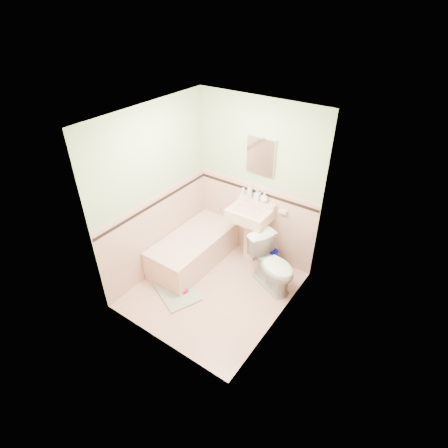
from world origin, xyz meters
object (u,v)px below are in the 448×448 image
Objects in this scene: bathtub at (194,250)px; bucket at (271,256)px; soap_bottle_mid at (258,195)px; soap_bottle_right at (264,197)px; medicine_cabinet at (261,156)px; soap_bottle_left at (250,191)px; shoe at (183,289)px; toilet at (273,265)px; sink at (249,235)px.

bathtub is 6.37× the size of bucket.
bathtub is 1.22m from bucket.
soap_bottle_right is (0.11, 0.00, -0.01)m from soap_bottle_mid.
bathtub is at bearing -132.58° from medicine_cabinet.
bathtub is 2.77× the size of medicine_cabinet.
soap_bottle_left is at bearing 176.10° from bucket.
bathtub is 1.32m from soap_bottle_mid.
soap_bottle_right is 0.66× the size of bucket.
soap_bottle_right is (0.80, 0.71, 0.87)m from bathtub.
soap_bottle_mid is (0.68, 0.71, 0.88)m from bathtub.
shoe is (0.30, -0.63, -0.17)m from bathtub.
toilet is at bearing 9.93° from bathtub.
medicine_cabinet is at bearing 12.75° from soap_bottle_left.
sink is 0.67m from toilet.
medicine_cabinet is at bearing 47.42° from bathtub.
bathtub is at bearing 129.72° from shoe.
medicine_cabinet is 3.47× the size of soap_bottle_right.
bathtub is at bearing -142.07° from sink.
toilet is (0.58, -0.52, -1.32)m from medicine_cabinet.
medicine_cabinet is at bearing 72.19° from toilet.
toilet is (0.72, -0.49, -0.74)m from soap_bottle_left.
medicine_cabinet is (0.68, 0.74, 1.47)m from bathtub.
bathtub is at bearing -127.63° from soap_bottle_left.
sink is 6.10× the size of soap_bottle_right.
medicine_cabinet is 3.55× the size of shoe.
bathtub reaches higher than bucket.
toilet is at bearing -46.21° from soap_bottle_right.
bathtub is 8.48× the size of soap_bottle_mid.
soap_bottle_left reaches higher than soap_bottle_mid.
soap_bottle_mid reaches higher than bucket.
soap_bottle_left is (-0.13, 0.18, 0.65)m from sink.
soap_bottle_mid is 1.16× the size of shoe.
bucket is (-0.25, 0.46, -0.27)m from toilet.
soap_bottle_right is 0.98m from toilet.
bucket is (0.22, -0.03, -0.98)m from soap_bottle_right.
soap_bottle_right reaches higher than bucket.
toilet is at bearing -34.31° from soap_bottle_left.
soap_bottle_left is at bearing 180.00° from soap_bottle_mid.
medicine_cabinet reaches higher than shoe.
shoe is at bearing -64.35° from bathtub.
soap_bottle_right is 1.76m from shoe.
soap_bottle_right is at bearing 0.00° from soap_bottle_mid.
sink is at bearing 85.94° from toilet.
sink reaches higher than bucket.
shoe is at bearing -100.32° from soap_bottle_left.
medicine_cabinet reaches higher than toilet.
medicine_cabinet is 2.17m from shoe.
toilet is at bearing -61.06° from bucket.
soap_bottle_left reaches higher than bucket.
soap_bottle_left is 1.41× the size of soap_bottle_right.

